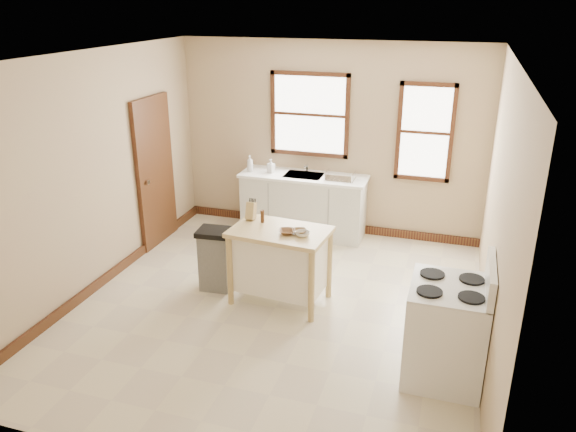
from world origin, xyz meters
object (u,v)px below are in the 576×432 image
object	(u,v)px
dish_rack	(340,176)
bowl_b	(299,231)
gas_stove	(447,319)
bowl_c	(302,234)
kitchen_island	(280,266)
trash_bin	(216,259)
pepper_grinder	(262,216)
knife_block	(251,211)
bowl_a	(287,232)
soap_bottle_a	(250,163)
soap_bottle_b	(271,166)

from	to	relation	value
dish_rack	bowl_b	distance (m)	1.96
bowl_b	gas_stove	distance (m)	1.90
bowl_b	bowl_c	size ratio (longest dim) A/B	0.98
dish_rack	gas_stove	world-z (taller)	gas_stove
kitchen_island	trash_bin	size ratio (longest dim) A/B	1.42
trash_bin	pepper_grinder	bearing A→B (deg)	5.11
knife_block	bowl_a	size ratio (longest dim) A/B	1.10
soap_bottle_a	bowl_b	size ratio (longest dim) A/B	1.53
soap_bottle_a	trash_bin	distance (m)	2.02
kitchen_island	soap_bottle_a	bearing A→B (deg)	124.83
kitchen_island	bowl_b	bearing A→B (deg)	1.16
bowl_c	trash_bin	xyz separation A→B (m)	(-1.13, 0.14, -0.54)
bowl_a	trash_bin	distance (m)	1.09
knife_block	gas_stove	size ratio (longest dim) A/B	0.16
bowl_a	gas_stove	bearing A→B (deg)	-24.16
knife_block	bowl_b	world-z (taller)	knife_block
dish_rack	bowl_b	bearing A→B (deg)	-94.27
dish_rack	knife_block	distance (m)	1.87
kitchen_island	trash_bin	bearing A→B (deg)	-178.36
soap_bottle_a	bowl_b	distance (m)	2.38
bowl_a	bowl_b	world-z (taller)	bowl_a
soap_bottle_a	gas_stove	distance (m)	4.14
soap_bottle_a	dish_rack	size ratio (longest dim) A/B	0.60
knife_block	gas_stove	distance (m)	2.59
bowl_b	bowl_c	distance (m)	0.10
bowl_b	trash_bin	size ratio (longest dim) A/B	0.21
dish_rack	trash_bin	xyz separation A→B (m)	(-1.09, -1.89, -0.59)
knife_block	gas_stove	xyz separation A→B (m)	(2.32, -1.09, -0.39)
knife_block	bowl_b	size ratio (longest dim) A/B	1.26
soap_bottle_b	bowl_b	xyz separation A→B (m)	(1.03, -2.00, -0.11)
trash_bin	knife_block	bearing A→B (deg)	15.46
dish_rack	trash_bin	distance (m)	2.26
bowl_c	dish_rack	bearing A→B (deg)	90.92
pepper_grinder	bowl_a	bearing A→B (deg)	-32.03
bowl_a	gas_stove	world-z (taller)	gas_stove
pepper_grinder	gas_stove	size ratio (longest dim) A/B	0.12
soap_bottle_b	dish_rack	size ratio (longest dim) A/B	0.50
kitchen_island	gas_stove	size ratio (longest dim) A/B	0.90
soap_bottle_a	bowl_c	world-z (taller)	soap_bottle_a
kitchen_island	gas_stove	distance (m)	2.09
soap_bottle_b	knife_block	distance (m)	1.82
knife_block	bowl_c	xyz separation A→B (m)	(0.72, -0.30, -0.07)
kitchen_island	pepper_grinder	xyz separation A→B (m)	(-0.26, 0.15, 0.52)
soap_bottle_b	pepper_grinder	world-z (taller)	soap_bottle_b
bowl_b	gas_stove	world-z (taller)	gas_stove
pepper_grinder	bowl_b	xyz separation A→B (m)	(0.50, -0.17, -0.06)
kitchen_island	knife_block	distance (m)	0.72
soap_bottle_a	pepper_grinder	xyz separation A→B (m)	(0.84, -1.79, -0.07)
soap_bottle_a	bowl_a	bearing A→B (deg)	-63.65
dish_rack	bowl_a	distance (m)	2.03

